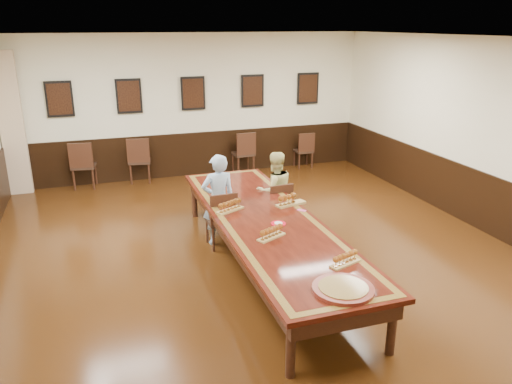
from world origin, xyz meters
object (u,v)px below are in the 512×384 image
object	(u,v)px
spare_chair_b	(140,159)
carved_platter	(343,289)
chair_man	(221,218)
spare_chair_c	(243,152)
spare_chair_a	(84,164)
conference_table	(267,228)
person_woman	(275,191)
chair_woman	(277,206)
person_man	(218,200)
spare_chair_d	(303,150)

from	to	relation	value
spare_chair_b	carved_platter	xyz separation A→B (m)	(1.36, -6.95, 0.26)
chair_man	carved_platter	world-z (taller)	chair_man
spare_chair_c	spare_chair_a	bearing A→B (deg)	-3.69
carved_platter	conference_table	bearing A→B (deg)	92.09
chair_man	person_woman	bearing A→B (deg)	-162.49
carved_platter	spare_chair_b	bearing A→B (deg)	101.10
chair_woman	conference_table	distance (m)	1.39
spare_chair_a	conference_table	xyz separation A→B (m)	(2.47, -4.78, 0.10)
person_man	chair_man	bearing A→B (deg)	90.00
chair_woman	spare_chair_c	world-z (taller)	spare_chair_c
conference_table	carved_platter	bearing A→B (deg)	-87.91
person_man	person_woman	size ratio (longest dim) A/B	1.08
spare_chair_c	conference_table	xyz separation A→B (m)	(-1.11, -4.77, 0.11)
chair_woman	carved_platter	size ratio (longest dim) A/B	1.15
conference_table	carved_platter	xyz separation A→B (m)	(0.08, -2.12, 0.16)
person_woman	conference_table	xyz separation A→B (m)	(-0.61, -1.33, -0.07)
chair_man	spare_chair_c	bearing A→B (deg)	-114.46
spare_chair_c	carved_platter	size ratio (longest dim) A/B	1.31
chair_man	carved_platter	size ratio (longest dim) A/B	1.22
chair_woman	spare_chair_a	distance (m)	4.71
chair_woman	spare_chair_d	size ratio (longest dim) A/B	0.99
person_man	conference_table	distance (m)	1.14
chair_man	spare_chair_b	xyz separation A→B (m)	(-0.85, 3.88, 0.05)
spare_chair_b	spare_chair_a	bearing A→B (deg)	11.54
spare_chair_c	person_woman	xyz separation A→B (m)	(-0.50, -3.45, 0.19)
chair_man	person_woman	world-z (taller)	person_woman
chair_man	spare_chair_a	xyz separation A→B (m)	(-2.03, 3.84, 0.05)
spare_chair_d	chair_man	bearing A→B (deg)	52.93
person_woman	carved_platter	world-z (taller)	person_woman
chair_man	spare_chair_d	distance (m)	4.92
chair_man	spare_chair_c	size ratio (longest dim) A/B	0.93
spare_chair_d	person_woman	xyz separation A→B (m)	(-2.05, -3.44, 0.24)
spare_chair_c	person_woman	size ratio (longest dim) A/B	0.73
chair_woman	spare_chair_b	distance (m)	4.07
spare_chair_c	conference_table	size ratio (longest dim) A/B	0.20
person_woman	carved_platter	distance (m)	3.49
spare_chair_b	person_man	bearing A→B (deg)	111.97
person_man	person_woman	world-z (taller)	person_man
spare_chair_b	chair_man	bearing A→B (deg)	111.72
chair_man	chair_woman	distance (m)	1.10
spare_chair_a	carved_platter	bearing A→B (deg)	119.11
person_man	conference_table	size ratio (longest dim) A/B	0.30
chair_man	person_man	world-z (taller)	person_man
chair_man	spare_chair_d	bearing A→B (deg)	-131.48
spare_chair_a	chair_man	bearing A→B (deg)	126.74
conference_table	spare_chair_b	bearing A→B (deg)	104.92
spare_chair_c	chair_woman	bearing A→B (deg)	78.62
spare_chair_d	conference_table	bearing A→B (deg)	62.83
spare_chair_c	person_man	distance (m)	4.05
person_man	chair_woman	bearing A→B (deg)	-172.30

